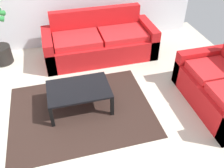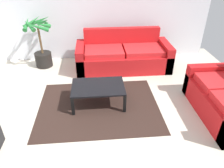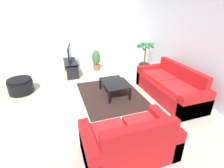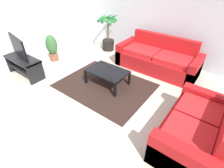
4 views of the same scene
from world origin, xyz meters
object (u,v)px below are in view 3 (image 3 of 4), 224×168
tv_stand (71,66)px  potted_plant_small (96,59)px  tv (70,53)px  ottoman (21,86)px  couch_main (170,87)px  couch_loveseat (129,142)px  potted_palm (145,59)px  coffee_table (114,84)px

tv_stand → potted_plant_small: size_ratio=1.37×
tv → potted_plant_small: size_ratio=1.16×
potted_plant_small → ottoman: 2.87m
couch_main → tv_stand: size_ratio=2.01×
tv_stand → couch_loveseat: bearing=6.5°
couch_loveseat → potted_plant_small: couch_loveseat is taller
tv_stand → potted_palm: bearing=75.4°
tv_stand → coffee_table: 2.24m
tv → potted_plant_small: bearing=98.3°
tv → ottoman: bearing=-58.1°
couch_loveseat → tv_stand: bearing=-173.5°
couch_loveseat → tv: (-4.22, -0.48, 0.50)m
couch_loveseat → coffee_table: bearing=166.9°
potted_plant_small → couch_main: bearing=26.5°
coffee_table → couch_loveseat: bearing=-13.1°
couch_main → tv_stand: bearing=-137.7°
couch_loveseat → couch_main: bearing=128.8°
couch_main → potted_palm: 1.99m
couch_loveseat → ottoman: (-3.23, -2.08, -0.08)m
tv_stand → potted_plant_small: potted_plant_small is taller
tv_stand → coffee_table: tv_stand is taller
couch_loveseat → ottoman: couch_loveseat is taller
potted_palm → coffee_table: bearing=-52.4°
couch_loveseat → ottoman: 3.84m
potted_plant_small → ottoman: potted_plant_small is taller
ottoman → tv: bearing=121.9°
couch_loveseat → tv_stand: (-4.23, -0.48, 0.03)m
coffee_table → potted_plant_small: potted_plant_small is taller
potted_palm → potted_plant_small: (-0.85, -1.68, -0.08)m
tv_stand → potted_plant_small: 1.04m
couch_main → coffee_table: bearing=-114.5°
potted_palm → tv: bearing=-104.7°
couch_main → coffee_table: 1.57m
coffee_table → ottoman: ottoman is taller
potted_palm → ottoman: potted_palm is taller
couch_main → couch_loveseat: 2.49m
coffee_table → tv: bearing=-153.8°
tv → potted_plant_small: 1.09m
tv → coffee_table: bearing=26.2°
couch_main → potted_plant_small: couch_main is taller
couch_main → ottoman: 4.36m
tv → couch_main: bearing=42.3°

